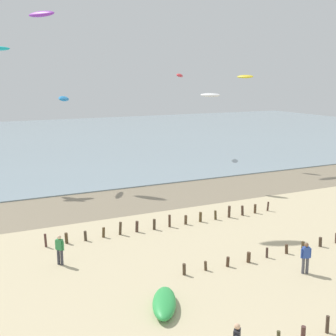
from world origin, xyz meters
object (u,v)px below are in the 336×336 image
object	(u,v)px
person_by_waterline	(306,257)
kite_aloft_6	(64,99)
kite_aloft_4	(245,77)
person_mid_beach	(60,249)
kite_aloft_12	(41,14)
kite_aloft_5	(210,95)
kite_aloft_1	(180,75)
grounded_kite	(164,303)

from	to	relation	value
person_by_waterline	kite_aloft_6	distance (m)	26.93
kite_aloft_6	kite_aloft_4	bearing A→B (deg)	-59.13
person_by_waterline	kite_aloft_6	xyz separation A→B (m)	(-6.65, 25.05, 7.31)
kite_aloft_6	person_mid_beach	bearing A→B (deg)	-165.20
kite_aloft_4	kite_aloft_12	distance (m)	22.53
person_mid_beach	kite_aloft_5	distance (m)	21.96
person_by_waterline	kite_aloft_6	world-z (taller)	kite_aloft_6
person_mid_beach	kite_aloft_12	xyz separation A→B (m)	(3.81, 21.66, 15.12)
kite_aloft_4	kite_aloft_5	bearing A→B (deg)	-79.87
person_by_waterline	kite_aloft_5	bearing A→B (deg)	74.19
person_by_waterline	kite_aloft_5	world-z (taller)	kite_aloft_5
kite_aloft_1	kite_aloft_5	world-z (taller)	kite_aloft_1
kite_aloft_12	kite_aloft_6	bearing A→B (deg)	159.84
kite_aloft_4	person_mid_beach	bearing A→B (deg)	-81.53
kite_aloft_4	kite_aloft_5	size ratio (longest dim) A/B	1.01
person_mid_beach	kite_aloft_4	distance (m)	32.90
kite_aloft_4	kite_aloft_12	xyz separation A→B (m)	(-21.57, 2.90, 5.82)
person_by_waterline	grounded_kite	bearing A→B (deg)	-179.40
kite_aloft_5	kite_aloft_12	distance (m)	17.79
person_mid_beach	kite_aloft_1	size ratio (longest dim) A/B	0.67
grounded_kite	kite_aloft_1	size ratio (longest dim) A/B	1.16
grounded_kite	kite_aloft_6	xyz separation A→B (m)	(1.66, 25.14, 7.93)
kite_aloft_1	kite_aloft_6	xyz separation A→B (m)	(-17.28, -10.09, -2.14)
kite_aloft_4	kite_aloft_6	size ratio (longest dim) A/B	0.85
grounded_kite	kite_aloft_5	bearing A→B (deg)	170.95
person_by_waterline	kite_aloft_6	bearing A→B (deg)	104.86
kite_aloft_1	kite_aloft_5	distance (m)	17.30
person_by_waterline	kite_aloft_12	size ratio (longest dim) A/B	0.55
grounded_kite	kite_aloft_1	world-z (taller)	kite_aloft_1
kite_aloft_12	kite_aloft_5	bearing A→B (deg)	-162.80
kite_aloft_1	kite_aloft_12	size ratio (longest dim) A/B	0.81
kite_aloft_4	kite_aloft_5	distance (m)	11.10
grounded_kite	kite_aloft_1	xyz separation A→B (m)	(18.93, 35.23, 10.07)
kite_aloft_1	kite_aloft_4	size ratio (longest dim) A/B	1.28
kite_aloft_5	kite_aloft_6	xyz separation A→B (m)	(-11.96, 6.28, -0.35)
person_mid_beach	kite_aloft_5	bearing A→B (deg)	35.58
kite_aloft_5	kite_aloft_12	size ratio (longest dim) A/B	0.63
person_mid_beach	person_by_waterline	distance (m)	13.29
person_mid_beach	grounded_kite	world-z (taller)	person_mid_beach
kite_aloft_1	kite_aloft_12	xyz separation A→B (m)	(-18.24, -6.69, 5.67)
person_mid_beach	kite_aloft_6	distance (m)	20.23
person_mid_beach	kite_aloft_5	xyz separation A→B (m)	(16.74, 11.98, 7.65)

